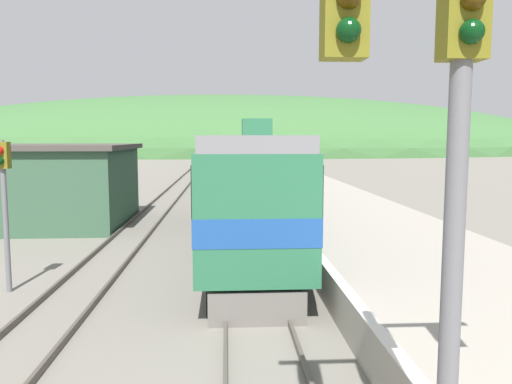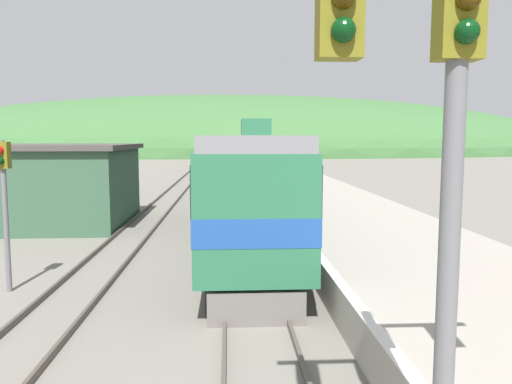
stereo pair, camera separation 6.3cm
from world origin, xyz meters
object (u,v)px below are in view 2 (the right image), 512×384
at_px(express_train_lead_car, 244,184).
at_px(signal_mast_main, 457,81).
at_px(signal_post_siding, 4,184).
at_px(carriage_third, 233,152).
at_px(carriage_fourth, 232,149).
at_px(carriage_second, 236,160).

bearing_deg(express_train_lead_car, signal_mast_main, -84.57).
height_order(express_train_lead_car, signal_post_siding, express_train_lead_car).
bearing_deg(express_train_lead_car, carriage_third, 90.00).
height_order(carriage_third, signal_mast_main, signal_mast_main).
bearing_deg(signal_mast_main, express_train_lead_car, 95.43).
height_order(express_train_lead_car, signal_mast_main, signal_mast_main).
bearing_deg(carriage_fourth, carriage_second, -90.00).
xyz_separation_m(carriage_fourth, signal_post_siding, (-6.64, -75.21, 0.65)).
relative_size(express_train_lead_car, carriage_third, 0.87).
xyz_separation_m(carriage_second, carriage_third, (0.00, 23.27, 0.00)).
bearing_deg(carriage_third, carriage_second, -90.00).
bearing_deg(signal_post_siding, carriage_fourth, 84.95).
height_order(carriage_second, carriage_fourth, same).
relative_size(carriage_third, signal_post_siding, 5.40).
xyz_separation_m(signal_mast_main, signal_post_siding, (-8.13, 9.11, -1.76)).
xyz_separation_m(carriage_third, carriage_fourth, (0.00, 23.27, 0.00)).
bearing_deg(express_train_lead_car, signal_post_siding, -135.26).
height_order(signal_mast_main, signal_post_siding, signal_mast_main).
xyz_separation_m(carriage_second, carriage_fourth, (0.00, 46.53, 0.00)).
height_order(carriage_second, signal_post_siding, carriage_second).
relative_size(express_train_lead_car, signal_post_siding, 4.73).
bearing_deg(signal_mast_main, carriage_fourth, 91.01).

